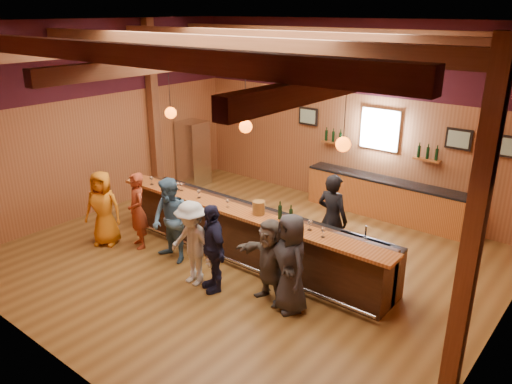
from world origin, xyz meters
TOP-DOWN VIEW (x-y plane):
  - room at (0.00, 0.06)m, footprint 9.04×9.00m
  - bar_counter at (0.02, 0.15)m, footprint 6.30×1.07m
  - back_bar_cabinet at (1.20, 3.72)m, footprint 4.00×0.52m
  - window at (0.80, 3.95)m, footprint 0.95×0.09m
  - framed_pictures at (1.67, 3.94)m, footprint 5.35×0.05m
  - wine_shelves at (0.80, 3.88)m, footprint 3.00×0.18m
  - pendant_lights at (0.00, 0.00)m, footprint 4.24×0.24m
  - stainless_fridge at (-4.10, 2.60)m, footprint 0.70×0.70m
  - customer_orange at (-2.80, -1.30)m, footprint 0.93×0.83m
  - customer_redvest at (-2.13, -0.94)m, footprint 0.69×0.59m
  - customer_denim at (-1.13, -0.93)m, footprint 0.88×0.71m
  - customer_white at (-0.18, -1.29)m, footprint 1.06×0.64m
  - customer_navy at (0.24, -1.20)m, footprint 1.02×0.78m
  - customer_brown at (1.24, -0.88)m, footprint 1.45×0.70m
  - customer_dark at (1.66, -0.87)m, footprint 0.98×0.86m
  - bartender at (1.31, 1.02)m, footprint 0.68×0.47m
  - ice_bucket at (0.37, -0.09)m, footprint 0.23×0.23m
  - bottle_a at (0.81, -0.02)m, footprint 0.07×0.07m
  - bottle_b at (1.05, -0.02)m, footprint 0.07×0.07m
  - glass_a at (-2.47, -0.25)m, footprint 0.09×0.09m
  - glass_b at (-1.76, -0.13)m, footprint 0.08×0.08m
  - glass_c at (-1.68, -0.11)m, footprint 0.08×0.08m
  - glass_d at (-1.09, -0.18)m, footprint 0.08×0.08m
  - glass_e at (-0.30, -0.20)m, footprint 0.08×0.08m
  - glass_f at (1.02, -0.14)m, footprint 0.08×0.08m
  - glass_g at (1.50, -0.09)m, footprint 0.09×0.09m
  - glass_h at (1.83, -0.19)m, footprint 0.08×0.08m

SIDE VIEW (x-z plane):
  - back_bar_cabinet at x=1.20m, z-range 0.00..0.95m
  - bar_counter at x=0.02m, z-range -0.03..1.08m
  - customer_brown at x=1.24m, z-range 0.00..1.50m
  - customer_white at x=-0.18m, z-range 0.00..1.59m
  - customer_orange at x=-2.80m, z-range 0.00..1.60m
  - customer_redvest at x=-2.13m, z-range 0.00..1.61m
  - customer_navy at x=0.24m, z-range 0.00..1.62m
  - customer_dark at x=1.66m, z-range 0.00..1.69m
  - customer_denim at x=-1.13m, z-range 0.00..1.69m
  - stainless_fridge at x=-4.10m, z-range 0.00..1.80m
  - bartender at x=1.31m, z-range 0.00..1.80m
  - glass_c at x=-1.68m, z-range 1.15..1.32m
  - glass_e at x=-0.30m, z-range 1.15..1.32m
  - glass_f at x=1.02m, z-range 1.15..1.32m
  - glass_h at x=1.83m, z-range 1.15..1.32m
  - glass_b at x=-1.76m, z-range 1.15..1.32m
  - bottle_b at x=1.05m, z-range 1.07..1.40m
  - ice_bucket at x=0.37m, z-range 1.11..1.37m
  - glass_d at x=-1.09m, z-range 1.15..1.33m
  - bottle_a at x=0.81m, z-range 1.07..1.41m
  - glass_a at x=-2.47m, z-range 1.15..1.34m
  - glass_g at x=1.50m, z-range 1.15..1.35m
  - wine_shelves at x=0.80m, z-range 1.47..1.77m
  - window at x=0.80m, z-range 1.57..2.52m
  - framed_pictures at x=1.67m, z-range 1.88..2.33m
  - pendant_lights at x=0.00m, z-range 2.02..3.39m
  - room at x=0.00m, z-range 0.95..5.47m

